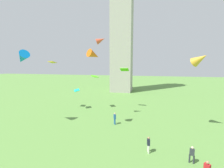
{
  "coord_description": "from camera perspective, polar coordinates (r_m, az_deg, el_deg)",
  "views": [
    {
      "loc": [
        4.74,
        -3.33,
        9.54
      ],
      "look_at": [
        -0.35,
        19.1,
        6.58
      ],
      "focal_mm": 26.37,
      "sensor_mm": 36.0,
      "label": 1
    }
  ],
  "objects": [
    {
      "name": "kite_flying_2",
      "position": [
        27.35,
        -3.98,
        14.92
      ],
      "size": [
        1.83,
        1.33,
        1.43
      ],
      "rotation": [
        0.0,
        0.0,
        1.79
      ],
      "color": "#D64D31"
    },
    {
      "name": "kite_flying_5",
      "position": [
        33.72,
        4.34,
        5.03
      ],
      "size": [
        1.8,
        1.21,
        0.73
      ],
      "rotation": [
        0.0,
        0.0,
        6.18
      ],
      "color": "#49B710"
    },
    {
      "name": "person_2",
      "position": [
        18.62,
        25.99,
        -20.91
      ],
      "size": [
        0.51,
        0.36,
        1.68
      ],
      "rotation": [
        0.0,
        0.0,
        2.86
      ],
      "color": "#2D3338",
      "rests_on": "ground_plane"
    },
    {
      "name": "person_0",
      "position": [
        19.0,
        12.53,
        -19.55
      ],
      "size": [
        0.34,
        0.54,
        1.77
      ],
      "rotation": [
        0.0,
        0.0,
        4.88
      ],
      "color": "silver",
      "rests_on": "ground_plane"
    },
    {
      "name": "kite_flying_4",
      "position": [
        24.93,
        28.2,
        7.67
      ],
      "size": [
        2.63,
        2.61,
        2.12
      ],
      "rotation": [
        0.0,
        0.0,
        0.8
      ],
      "color": "gold"
    },
    {
      "name": "monument_obelisk",
      "position": [
        57.73,
        3.5,
        23.9
      ],
      "size": [
        6.71,
        6.71,
        52.03
      ],
      "color": "#A8A399",
      "rests_on": "ground_plane"
    },
    {
      "name": "person_1",
      "position": [
        26.14,
        0.95,
        -11.63
      ],
      "size": [
        0.46,
        0.55,
        1.84
      ],
      "rotation": [
        0.0,
        0.0,
        2.04
      ],
      "color": "#235693",
      "rests_on": "ground_plane"
    },
    {
      "name": "kite_flying_6",
      "position": [
        27.25,
        -28.66,
        7.92
      ],
      "size": [
        2.94,
        2.48,
        2.39
      ],
      "rotation": [
        0.0,
        0.0,
        4.24
      ],
      "color": "blue"
    },
    {
      "name": "kite_flying_7",
      "position": [
        33.72,
        -6.01,
        2.66
      ],
      "size": [
        1.92,
        2.1,
        0.49
      ],
      "rotation": [
        0.0,
        0.0,
        2.15
      ],
      "color": "#50E113"
    },
    {
      "name": "kite_flying_0",
      "position": [
        23.27,
        -6.33,
        9.98
      ],
      "size": [
        2.13,
        2.28,
        1.68
      ],
      "rotation": [
        0.0,
        0.0,
        2.5
      ],
      "color": "orange"
    },
    {
      "name": "kite_flying_1",
      "position": [
        34.44,
        -12.14,
        -2.1
      ],
      "size": [
        1.69,
        1.81,
        0.52
      ],
      "rotation": [
        0.0,
        0.0,
        2.13
      ],
      "color": "#11CFAB"
    },
    {
      "name": "kite_flying_3",
      "position": [
        34.59,
        -19.96,
        7.11
      ],
      "size": [
        1.1,
        1.59,
        0.42
      ],
      "rotation": [
        0.0,
        0.0,
        4.72
      ],
      "color": "gold"
    }
  ]
}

